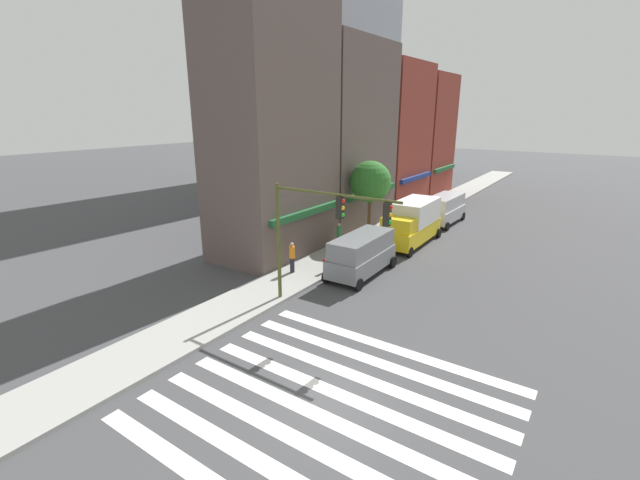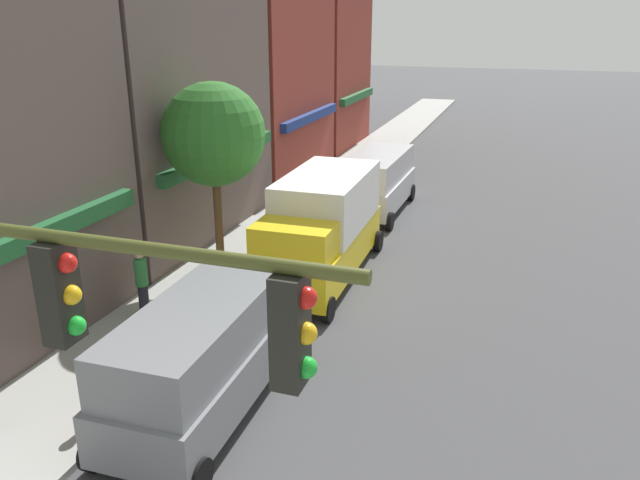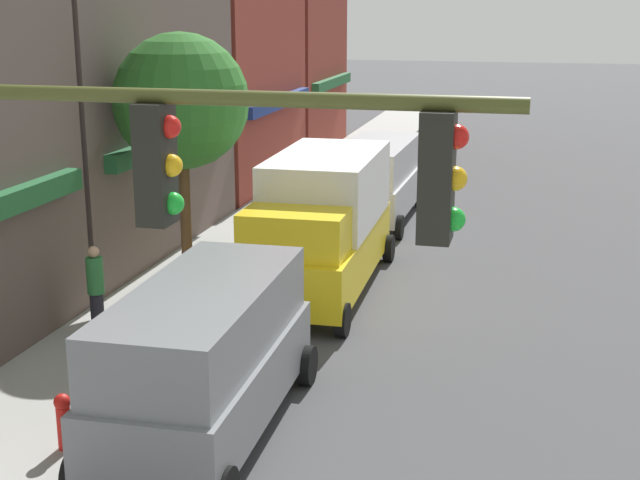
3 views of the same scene
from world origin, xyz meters
The scene contains 7 objects.
storefront_row centered at (22.73, 11.50, 7.09)m, with size 33.13×5.30×15.98m.
van_grey centered at (10.54, 4.70, 1.29)m, with size 5.04×2.22×2.34m.
box_truck_yellow centered at (17.75, 4.70, 1.59)m, with size 6.24×2.42×3.04m.
van_silver centered at (24.64, 4.70, 1.29)m, with size 5.04×2.22×2.34m.
pedestrian_green_top centered at (13.52, 8.06, 1.07)m, with size 0.32×0.32×1.77m.
fire_hydrant centered at (9.32, 6.40, 0.61)m, with size 0.24×0.24×0.84m.
street_tree centered at (16.67, 7.50, 4.28)m, with size 2.89×2.89×5.59m.
Camera 2 is at (1.33, -0.80, 7.39)m, focal length 35.00 mm.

